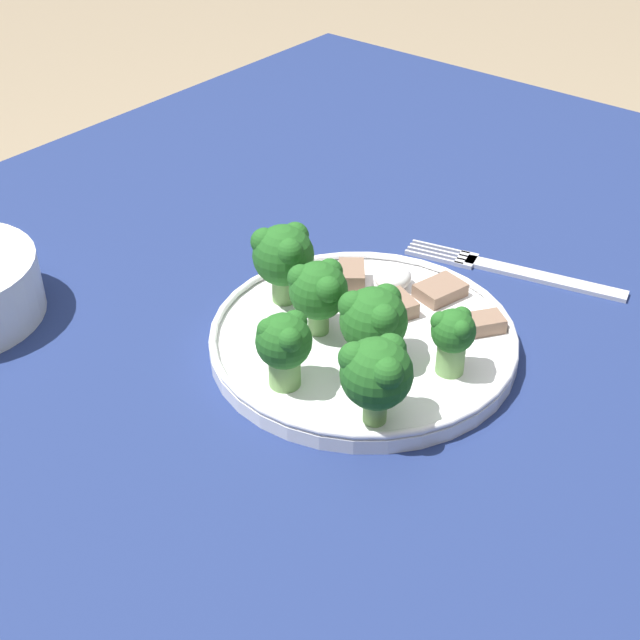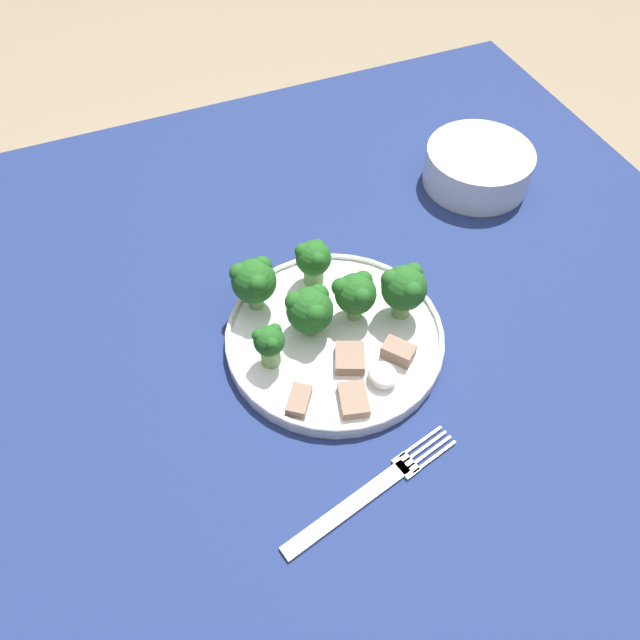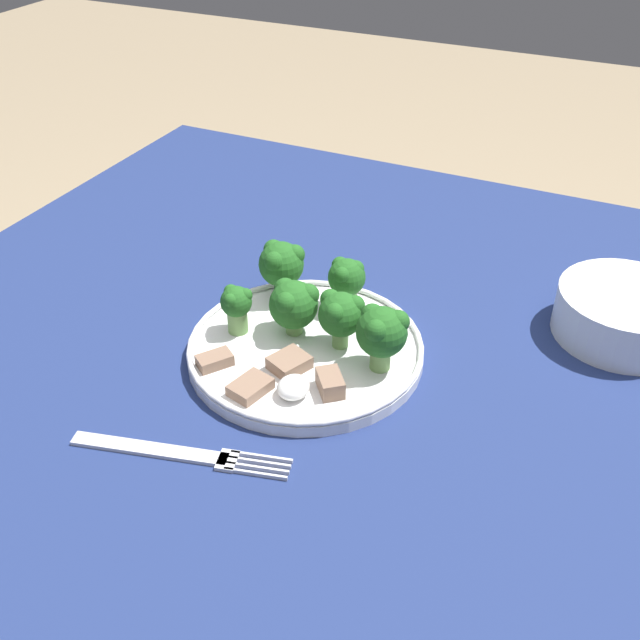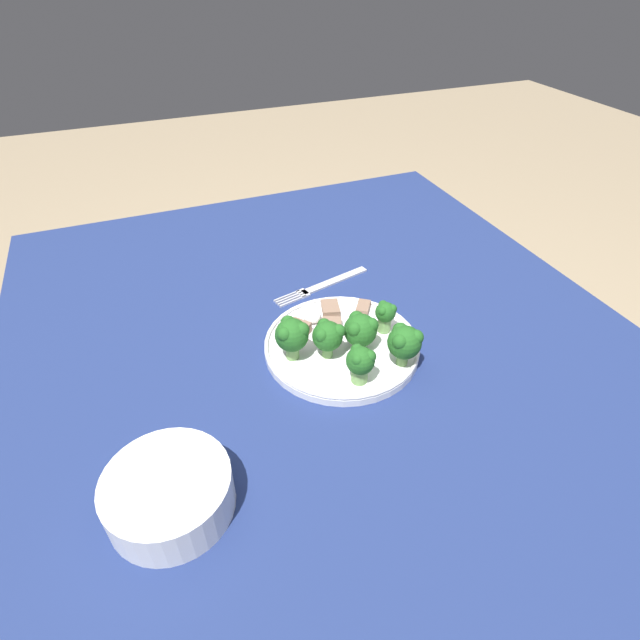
% 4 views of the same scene
% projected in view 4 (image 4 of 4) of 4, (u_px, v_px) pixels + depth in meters
% --- Properties ---
extents(ground_plane, '(8.00, 8.00, 0.00)m').
position_uv_depth(ground_plane, '(320.00, 559.00, 1.29)').
color(ground_plane, '#9E896B').
extents(table, '(1.10, 1.00, 0.76)m').
position_uv_depth(table, '(320.00, 379.00, 0.88)').
color(table, navy).
rests_on(table, ground_plane).
extents(dinner_plate, '(0.24, 0.24, 0.02)m').
position_uv_depth(dinner_plate, '(342.00, 345.00, 0.78)').
color(dinner_plate, white).
rests_on(dinner_plate, table).
extents(fork, '(0.07, 0.20, 0.00)m').
position_uv_depth(fork, '(323.00, 285.00, 0.92)').
color(fork, silver).
rests_on(fork, table).
extents(cream_bowl, '(0.14, 0.14, 0.05)m').
position_uv_depth(cream_bowl, '(169.00, 494.00, 0.56)').
color(cream_bowl, white).
rests_on(cream_bowl, table).
extents(broccoli_floret_near_rim_left, '(0.04, 0.04, 0.06)m').
position_uv_depth(broccoli_floret_near_rim_left, '(360.00, 361.00, 0.69)').
color(broccoli_floret_near_rim_left, '#709E56').
rests_on(broccoli_floret_near_rim_left, dinner_plate).
extents(broccoli_floret_center_left, '(0.05, 0.05, 0.06)m').
position_uv_depth(broccoli_floret_center_left, '(360.00, 329.00, 0.75)').
color(broccoli_floret_center_left, '#709E56').
rests_on(broccoli_floret_center_left, dinner_plate).
extents(broccoli_floret_back_left, '(0.03, 0.03, 0.05)m').
position_uv_depth(broccoli_floret_back_left, '(385.00, 314.00, 0.78)').
color(broccoli_floret_back_left, '#709E56').
rests_on(broccoli_floret_back_left, dinner_plate).
extents(broccoli_floret_front_left, '(0.05, 0.05, 0.07)m').
position_uv_depth(broccoli_floret_front_left, '(292.00, 335.00, 0.73)').
color(broccoli_floret_front_left, '#709E56').
rests_on(broccoli_floret_front_left, dinner_plate).
extents(broccoli_floret_center_back, '(0.05, 0.05, 0.07)m').
position_uv_depth(broccoli_floret_center_back, '(405.00, 342.00, 0.72)').
color(broccoli_floret_center_back, '#709E56').
rests_on(broccoli_floret_center_back, dinner_plate).
extents(broccoli_floret_mid_cluster, '(0.05, 0.05, 0.06)m').
position_uv_depth(broccoli_floret_mid_cluster, '(328.00, 336.00, 0.73)').
color(broccoli_floret_mid_cluster, '#709E56').
rests_on(broccoli_floret_mid_cluster, dinner_plate).
extents(meat_slice_front_slice, '(0.04, 0.04, 0.02)m').
position_uv_depth(meat_slice_front_slice, '(300.00, 328.00, 0.79)').
color(meat_slice_front_slice, '#846651').
rests_on(meat_slice_front_slice, dinner_plate).
extents(meat_slice_middle_slice, '(0.05, 0.04, 0.01)m').
position_uv_depth(meat_slice_middle_slice, '(332.00, 326.00, 0.80)').
color(meat_slice_middle_slice, '#846651').
rests_on(meat_slice_middle_slice, dinner_plate).
extents(meat_slice_rear_slice, '(0.04, 0.04, 0.01)m').
position_uv_depth(meat_slice_rear_slice, '(330.00, 308.00, 0.84)').
color(meat_slice_rear_slice, '#846651').
rests_on(meat_slice_rear_slice, dinner_plate).
extents(meat_slice_edge_slice, '(0.04, 0.04, 0.01)m').
position_uv_depth(meat_slice_edge_slice, '(363.00, 308.00, 0.84)').
color(meat_slice_edge_slice, '#846651').
rests_on(meat_slice_edge_slice, dinner_plate).
extents(sauce_dollop, '(0.03, 0.03, 0.02)m').
position_uv_depth(sauce_dollop, '(312.00, 316.00, 0.82)').
color(sauce_dollop, white).
rests_on(sauce_dollop, dinner_plate).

